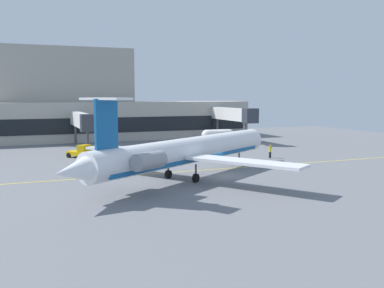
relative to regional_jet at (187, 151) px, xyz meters
The scene contains 11 objects.
ground 5.34m from the regional_jet, ahead, with size 120.00×120.00×0.11m.
terminal_building 46.68m from the regional_jet, 93.49° to the left, with size 62.97×11.53×18.36m.
jet_bridge_west 38.83m from the regional_jet, 54.97° to the left, with size 2.40×16.17×6.61m.
jet_bridge_east 31.34m from the regional_jet, 102.20° to the left, with size 2.40×18.43×6.15m.
regional_jet is the anchor object (origin of this frame).
baggage_tug 22.29m from the regional_jet, 111.78° to the left, with size 3.52×3.84×1.90m.
pushback_tractor 14.30m from the regional_jet, 102.29° to the left, with size 4.11×3.37×2.01m.
fuel_tank 38.13m from the regional_jet, 59.31° to the left, with size 6.74×2.27×2.39m.
marshaller 19.79m from the regional_jet, 31.03° to the left, with size 0.82×0.34×1.97m.
safety_cone_alpha 14.51m from the regional_jet, ahead, with size 0.47×0.47×0.55m.
safety_cone_bravo 11.21m from the regional_jet, 144.72° to the left, with size 0.47×0.47×0.55m.
Camera 1 is at (-21.36, -43.67, 9.01)m, focal length 40.91 mm.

